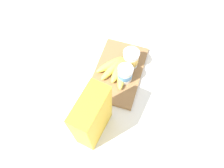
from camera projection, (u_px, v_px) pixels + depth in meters
ground_plane at (118, 73)px, 1.05m from camera, size 2.40×2.40×0.00m
cutting_board at (118, 72)px, 1.04m from camera, size 0.35×0.22×0.02m
cereal_box at (92, 118)px, 0.80m from camera, size 0.18×0.10×0.27m
yogurt_cup_front at (131, 59)px, 1.00m from camera, size 0.08×0.08×0.10m
yogurt_cup_back at (125, 74)px, 0.97m from camera, size 0.07×0.07×0.09m
banana_bunch at (116, 69)px, 1.01m from camera, size 0.19×0.16×0.04m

